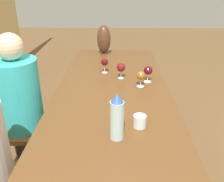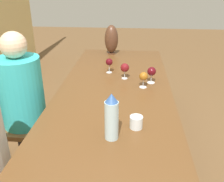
{
  "view_description": "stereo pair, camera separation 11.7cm",
  "coord_description": "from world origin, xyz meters",
  "px_view_note": "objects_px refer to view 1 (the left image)",
  "views": [
    {
      "loc": [
        -1.62,
        -0.03,
        1.6
      ],
      "look_at": [
        0.07,
        0.0,
        0.82
      ],
      "focal_mm": 40.0,
      "sensor_mm": 36.0,
      "label": 1
    },
    {
      "loc": [
        -1.61,
        -0.15,
        1.6
      ],
      "look_at": [
        0.07,
        0.0,
        0.82
      ],
      "focal_mm": 40.0,
      "sensor_mm": 36.0,
      "label": 2
    }
  ],
  "objects_px": {
    "wine_glass_0": "(105,62)",
    "wine_glass_2": "(141,76)",
    "wine_glass_1": "(148,71)",
    "vase": "(104,39)",
    "chair_far": "(15,123)",
    "wine_glass_3": "(121,68)",
    "person_far": "(22,105)",
    "water_tumbler": "(140,121)",
    "water_bottle": "(117,117)"
  },
  "relations": [
    {
      "from": "water_bottle",
      "to": "wine_glass_2",
      "type": "bearing_deg",
      "value": -15.02
    },
    {
      "from": "wine_glass_0",
      "to": "chair_far",
      "type": "height_order",
      "value": "chair_far"
    },
    {
      "from": "wine_glass_0",
      "to": "chair_far",
      "type": "bearing_deg",
      "value": 128.27
    },
    {
      "from": "water_tumbler",
      "to": "vase",
      "type": "xyz_separation_m",
      "value": [
        1.64,
        0.3,
        0.14
      ]
    },
    {
      "from": "wine_glass_2",
      "to": "chair_far",
      "type": "bearing_deg",
      "value": 102.72
    },
    {
      "from": "wine_glass_1",
      "to": "vase",
      "type": "bearing_deg",
      "value": 26.2
    },
    {
      "from": "wine_glass_0",
      "to": "wine_glass_3",
      "type": "relative_size",
      "value": 0.98
    },
    {
      "from": "water_tumbler",
      "to": "wine_glass_3",
      "type": "relative_size",
      "value": 0.56
    },
    {
      "from": "wine_glass_1",
      "to": "water_tumbler",
      "type": "bearing_deg",
      "value": 169.83
    },
    {
      "from": "wine_glass_1",
      "to": "person_far",
      "type": "xyz_separation_m",
      "value": [
        -0.35,
        1.05,
        -0.17
      ]
    },
    {
      "from": "wine_glass_1",
      "to": "person_far",
      "type": "relative_size",
      "value": 0.12
    },
    {
      "from": "water_tumbler",
      "to": "wine_glass_1",
      "type": "xyz_separation_m",
      "value": [
        0.75,
        -0.13,
        0.07
      ]
    },
    {
      "from": "water_bottle",
      "to": "wine_glass_3",
      "type": "xyz_separation_m",
      "value": [
        0.96,
        -0.04,
        -0.04
      ]
    },
    {
      "from": "wine_glass_2",
      "to": "wine_glass_1",
      "type": "bearing_deg",
      "value": -34.56
    },
    {
      "from": "water_bottle",
      "to": "wine_glass_3",
      "type": "relative_size",
      "value": 1.96
    },
    {
      "from": "water_bottle",
      "to": "water_tumbler",
      "type": "bearing_deg",
      "value": -49.66
    },
    {
      "from": "chair_far",
      "to": "wine_glass_1",
      "type": "bearing_deg",
      "value": -72.97
    },
    {
      "from": "wine_glass_0",
      "to": "wine_glass_3",
      "type": "height_order",
      "value": "wine_glass_3"
    },
    {
      "from": "vase",
      "to": "wine_glass_3",
      "type": "height_order",
      "value": "vase"
    },
    {
      "from": "water_bottle",
      "to": "chair_far",
      "type": "distance_m",
      "value": 1.07
    },
    {
      "from": "water_bottle",
      "to": "wine_glass_0",
      "type": "distance_m",
      "value": 1.11
    },
    {
      "from": "wine_glass_0",
      "to": "wine_glass_1",
      "type": "bearing_deg",
      "value": -119.65
    },
    {
      "from": "vase",
      "to": "wine_glass_2",
      "type": "bearing_deg",
      "value": -159.96
    },
    {
      "from": "wine_glass_3",
      "to": "vase",
      "type": "bearing_deg",
      "value": 13.69
    },
    {
      "from": "water_tumbler",
      "to": "wine_glass_3",
      "type": "xyz_separation_m",
      "value": [
        0.83,
        0.11,
        0.07
      ]
    },
    {
      "from": "water_tumbler",
      "to": "wine_glass_3",
      "type": "height_order",
      "value": "wine_glass_3"
    },
    {
      "from": "water_bottle",
      "to": "wine_glass_2",
      "type": "relative_size",
      "value": 2.08
    },
    {
      "from": "water_bottle",
      "to": "wine_glass_2",
      "type": "distance_m",
      "value": 0.79
    },
    {
      "from": "wine_glass_2",
      "to": "water_tumbler",
      "type": "bearing_deg",
      "value": 174.64
    },
    {
      "from": "vase",
      "to": "person_far",
      "type": "xyz_separation_m",
      "value": [
        -1.24,
        0.61,
        -0.25
      ]
    },
    {
      "from": "water_tumbler",
      "to": "wine_glass_1",
      "type": "distance_m",
      "value": 0.77
    },
    {
      "from": "water_bottle",
      "to": "person_far",
      "type": "distance_m",
      "value": 0.95
    },
    {
      "from": "water_tumbler",
      "to": "water_bottle",
      "type": "bearing_deg",
      "value": 130.34
    },
    {
      "from": "water_bottle",
      "to": "chair_far",
      "type": "xyz_separation_m",
      "value": [
        0.53,
        0.85,
        -0.38
      ]
    },
    {
      "from": "person_far",
      "to": "wine_glass_1",
      "type": "bearing_deg",
      "value": -71.71
    },
    {
      "from": "wine_glass_3",
      "to": "wine_glass_1",
      "type": "bearing_deg",
      "value": -108.89
    },
    {
      "from": "wine_glass_0",
      "to": "wine_glass_2",
      "type": "xyz_separation_m",
      "value": [
        -0.34,
        -0.33,
        -0.01
      ]
    },
    {
      "from": "wine_glass_0",
      "to": "wine_glass_2",
      "type": "bearing_deg",
      "value": -135.78
    },
    {
      "from": "wine_glass_1",
      "to": "person_far",
      "type": "height_order",
      "value": "person_far"
    },
    {
      "from": "chair_far",
      "to": "wine_glass_3",
      "type": "bearing_deg",
      "value": -64.22
    },
    {
      "from": "wine_glass_0",
      "to": "wine_glass_3",
      "type": "distance_m",
      "value": 0.22
    },
    {
      "from": "vase",
      "to": "wine_glass_3",
      "type": "relative_size",
      "value": 2.37
    },
    {
      "from": "water_tumbler",
      "to": "chair_far",
      "type": "height_order",
      "value": "chair_far"
    },
    {
      "from": "water_bottle",
      "to": "vase",
      "type": "relative_size",
      "value": 0.83
    },
    {
      "from": "wine_glass_0",
      "to": "wine_glass_1",
      "type": "relative_size",
      "value": 0.98
    },
    {
      "from": "water_tumbler",
      "to": "person_far",
      "type": "bearing_deg",
      "value": 66.14
    },
    {
      "from": "wine_glass_0",
      "to": "chair_far",
      "type": "relative_size",
      "value": 0.16
    },
    {
      "from": "vase",
      "to": "wine_glass_3",
      "type": "distance_m",
      "value": 0.84
    },
    {
      "from": "wine_glass_0",
      "to": "wine_glass_1",
      "type": "xyz_separation_m",
      "value": [
        -0.23,
        -0.4,
        -0.0
      ]
    },
    {
      "from": "wine_glass_1",
      "to": "wine_glass_2",
      "type": "relative_size",
      "value": 1.06
    }
  ]
}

